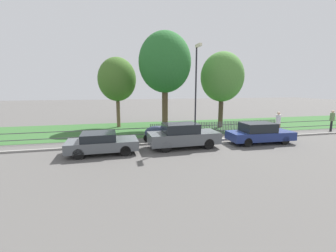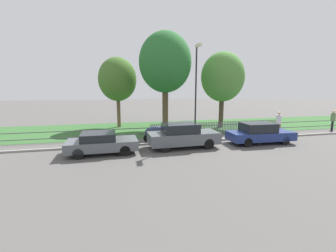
% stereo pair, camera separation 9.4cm
% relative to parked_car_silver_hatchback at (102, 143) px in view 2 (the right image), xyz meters
% --- Properties ---
extents(ground_plane, '(120.00, 120.00, 0.00)m').
position_rel_parked_car_silver_hatchback_xyz_m(ground_plane, '(8.95, 1.27, -0.64)').
color(ground_plane, '#565451').
extents(kerb_stone, '(41.29, 0.20, 0.12)m').
position_rel_parked_car_silver_hatchback_xyz_m(kerb_stone, '(8.95, 1.37, -0.58)').
color(kerb_stone, gray).
rests_on(kerb_stone, ground).
extents(grass_strip, '(41.29, 7.90, 0.01)m').
position_rel_parked_car_silver_hatchback_xyz_m(grass_strip, '(8.95, 7.34, -0.63)').
color(grass_strip, '#33602D').
rests_on(grass_strip, ground).
extents(park_fence, '(41.29, 0.05, 1.06)m').
position_rel_parked_car_silver_hatchback_xyz_m(park_fence, '(8.95, 3.40, -0.11)').
color(park_fence, '#4C4C51').
rests_on(park_fence, ground).
extents(parked_car_silver_hatchback, '(4.00, 1.95, 1.23)m').
position_rel_parked_car_silver_hatchback_xyz_m(parked_car_silver_hatchback, '(0.00, 0.00, 0.00)').
color(parked_car_silver_hatchback, '#51565B').
rests_on(parked_car_silver_hatchback, ground).
extents(parked_car_black_saloon, '(4.47, 1.87, 1.55)m').
position_rel_parked_car_silver_hatchback_xyz_m(parked_car_black_saloon, '(4.94, 0.16, 0.14)').
color(parked_car_black_saloon, '#51565B').
rests_on(parked_car_black_saloon, ground).
extents(parked_car_navy_estate, '(4.47, 1.82, 1.41)m').
position_rel_parked_car_silver_hatchback_xyz_m(parked_car_navy_estate, '(10.37, 0.05, 0.06)').
color(parked_car_navy_estate, navy).
rests_on(parked_car_navy_estate, ground).
extents(covered_motorcycle, '(1.82, 0.71, 1.15)m').
position_rel_parked_car_silver_hatchback_xyz_m(covered_motorcycle, '(3.62, 2.03, 0.05)').
color(covered_motorcycle, black).
rests_on(covered_motorcycle, ground).
extents(tree_nearest_kerb, '(3.53, 3.53, 6.56)m').
position_rel_parked_car_silver_hatchback_xyz_m(tree_nearest_kerb, '(1.14, 8.85, 3.87)').
color(tree_nearest_kerb, brown).
rests_on(tree_nearest_kerb, ground).
extents(tree_behind_motorcycle, '(4.61, 4.61, 8.61)m').
position_rel_parked_car_silver_hatchback_xyz_m(tree_behind_motorcycle, '(5.27, 6.78, 5.28)').
color(tree_behind_motorcycle, brown).
rests_on(tree_behind_motorcycle, ground).
extents(tree_mid_park, '(3.99, 3.99, 7.04)m').
position_rel_parked_car_silver_hatchback_xyz_m(tree_mid_park, '(10.69, 6.53, 4.09)').
color(tree_mid_park, '#473828').
rests_on(tree_mid_park, ground).
extents(pedestrian_near_fence, '(0.52, 0.52, 1.82)m').
position_rel_parked_car_silver_hatchback_xyz_m(pedestrian_near_fence, '(19.32, 2.48, 0.39)').
color(pedestrian_near_fence, black).
rests_on(pedestrian_near_fence, ground).
extents(pedestrian_by_lamp, '(0.48, 0.48, 1.86)m').
position_rel_parked_car_silver_hatchback_xyz_m(pedestrian_by_lamp, '(13.53, 2.14, 0.41)').
color(pedestrian_by_lamp, '#7F6B51').
rests_on(pedestrian_by_lamp, ground).
extents(street_lamp, '(0.20, 0.79, 6.60)m').
position_rel_parked_car_silver_hatchback_xyz_m(street_lamp, '(6.34, 1.70, 3.43)').
color(street_lamp, black).
rests_on(street_lamp, ground).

